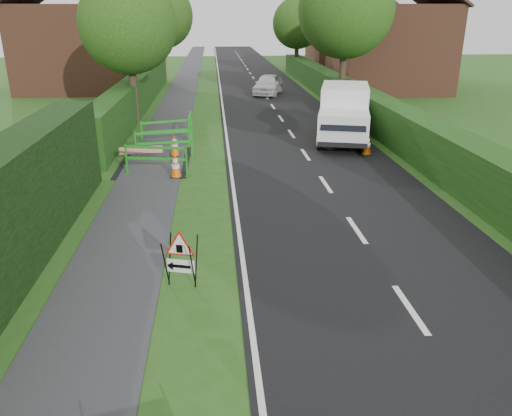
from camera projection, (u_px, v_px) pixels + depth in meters
ground at (277, 353)px, 7.72m from camera, size 120.00×120.00×0.00m
road_surface at (254, 79)px, 40.43m from camera, size 6.00×90.00×0.02m
footpath at (186, 80)px, 40.00m from camera, size 2.00×90.00×0.02m
hedge_west_far at (139, 109)px, 27.76m from camera, size 1.00×24.00×1.80m
hedge_east at (374, 128)px, 23.10m from camera, size 1.20×50.00×1.50m
house_west at (76, 46)px, 33.75m from camera, size 7.50×7.40×7.88m
house_east_a at (388, 47)px, 33.55m from camera, size 7.50×7.40×7.88m
house_east_b at (349, 38)px, 46.64m from camera, size 7.50×7.40×7.88m
tree_nw at (128, 24)px, 22.46m from camera, size 4.40×4.40×6.70m
tree_ne at (346, 9)px, 26.79m from camera, size 5.20×5.20×7.79m
tree_fw at (161, 16)px, 37.20m from camera, size 4.80×4.80×7.24m
tree_fe at (297, 23)px, 42.00m from camera, size 4.20×4.20×6.33m
triangle_sign at (179, 254)px, 9.37m from camera, size 0.83×0.83×0.99m
works_van at (344, 113)px, 20.32m from camera, size 3.00×5.10×2.19m
traffic_cone_0 at (367, 145)px, 18.49m from camera, size 0.38×0.38×0.79m
traffic_cone_1 at (359, 132)px, 20.45m from camera, size 0.38×0.38×0.79m
traffic_cone_2 at (335, 121)px, 22.61m from camera, size 0.38×0.38×0.79m
traffic_cone_3 at (176, 166)px, 15.91m from camera, size 0.38×0.38×0.79m
traffic_cone_4 at (175, 146)px, 18.37m from camera, size 0.38×0.38×0.79m
ped_barrier_0 at (156, 156)px, 16.07m from camera, size 2.09×0.74×1.00m
ped_barrier_1 at (164, 140)px, 18.11m from camera, size 2.09×0.62×1.00m
ped_barrier_2 at (167, 129)px, 19.94m from camera, size 2.08×0.87×1.00m
ped_barrier_3 at (190, 123)px, 21.07m from camera, size 0.36×2.06×1.00m
redwhite_plank at (142, 162)px, 17.70m from camera, size 1.49×0.23×0.25m
hatchback_car at (268, 84)px, 32.58m from camera, size 2.60×4.10×1.30m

